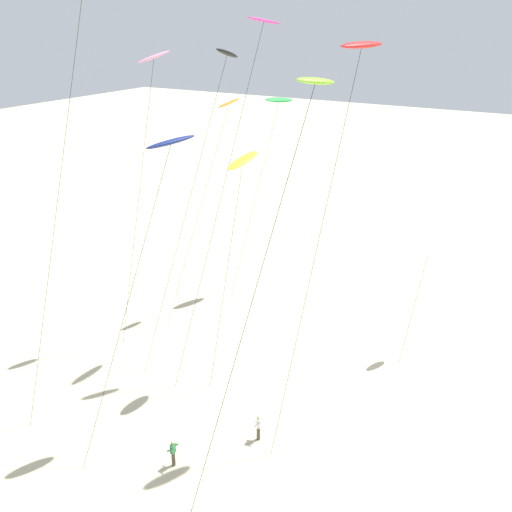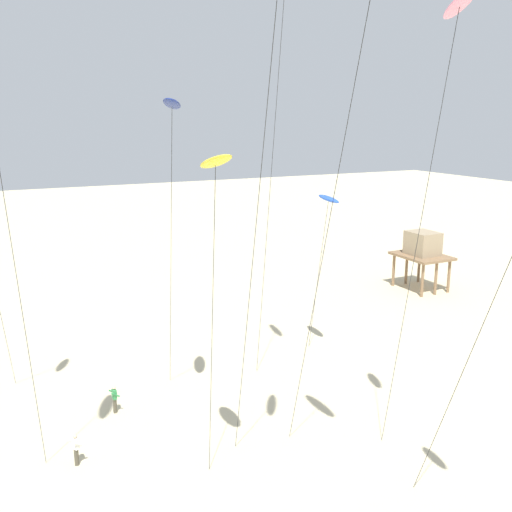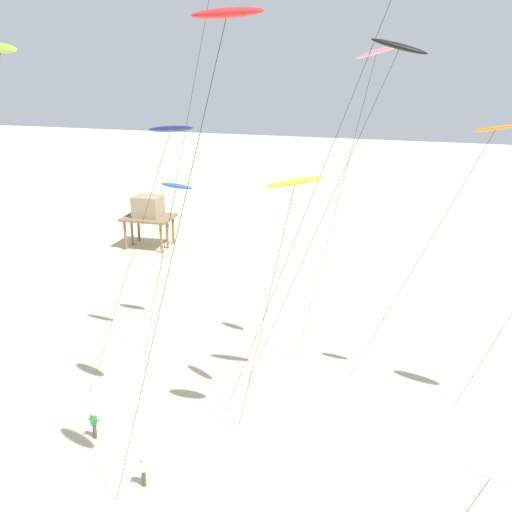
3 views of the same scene
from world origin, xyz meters
name	(u,v)px [view 1 (image 1 of 3)]	position (x,y,z in m)	size (l,w,h in m)	color
ground_plane	(387,386)	(0.00, 0.00, 0.00)	(260.00, 260.00, 0.00)	beige
kite_yellow	(243,162)	(-3.01, 9.65, 15.07)	(4.79, 1.35, 15.63)	yellow
kite_white	(428,254)	(5.94, -0.31, 7.77)	(3.74, 1.34, 8.13)	white
kite_orange	(228,107)	(6.29, 16.78, 16.81)	(8.40, 2.22, 17.54)	orange
kite_green	(279,101)	(12.04, 15.31, 16.74)	(7.65, 2.31, 17.23)	green
kite_red	(361,49)	(-3.82, 1.79, 22.16)	(8.20, 2.47, 22.61)	red
kite_lime	(312,91)	(-11.84, 0.67, 20.87)	(10.12, 2.86, 21.58)	#8CD833
kite_pink	(153,61)	(-0.35, 18.64, 20.67)	(5.78, 1.82, 21.49)	pink
kite_magenta	(261,30)	(0.73, 10.48, 22.82)	(9.76, 2.87, 23.74)	#D8339E
kite_black	(226,57)	(1.14, 13.49, 21.05)	(9.86, 2.39, 21.81)	black
kite_navy	(170,144)	(-9.60, 10.19, 17.26)	(8.80, 2.64, 17.78)	navy
kite_flyer_nearest	(258,427)	(-9.50, 4.66, 0.89)	(0.69, 0.68, 1.67)	#4C4738
kite_flyer_middle	(173,452)	(-13.96, 7.60, 0.89)	(0.58, 0.56, 1.67)	#4C4738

